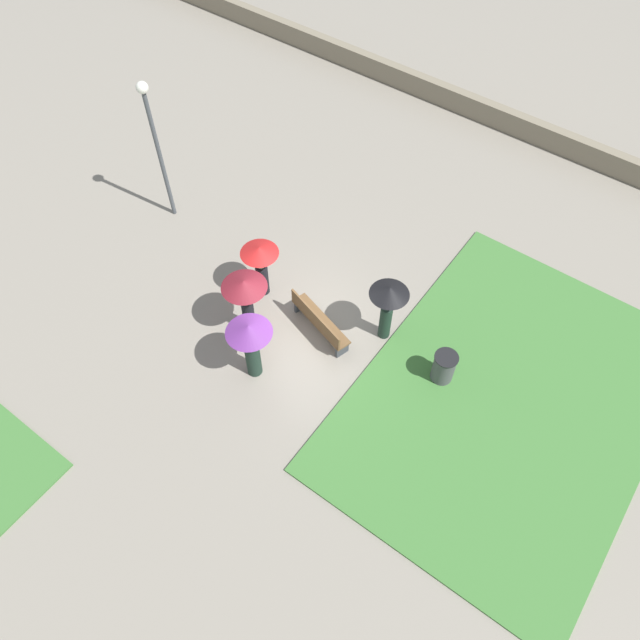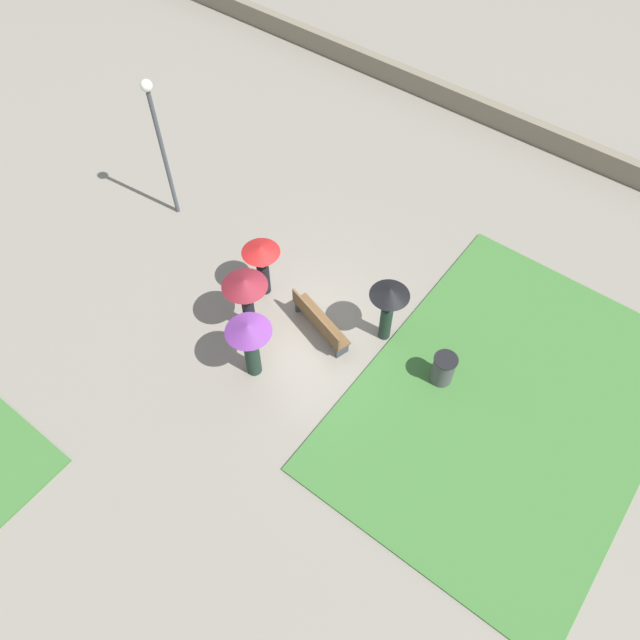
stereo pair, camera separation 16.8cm
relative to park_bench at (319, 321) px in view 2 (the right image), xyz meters
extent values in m
plane|color=gray|center=(0.37, 0.24, -0.48)|extent=(90.00, 90.00, 0.00)
cube|color=#427A38|center=(-4.95, -1.06, -0.45)|extent=(6.60, 9.23, 0.06)
cube|color=gray|center=(0.37, -10.60, -0.10)|extent=(45.00, 0.35, 0.76)
cube|color=brown|center=(-0.02, -0.07, -0.05)|extent=(2.03, 0.98, 0.05)
cube|color=brown|center=(0.03, 0.10, 0.20)|extent=(1.93, 0.62, 0.45)
cube|color=#383D42|center=(-0.88, 0.19, -0.28)|extent=(0.19, 0.39, 0.40)
cube|color=#383D42|center=(0.84, -0.33, -0.28)|extent=(0.19, 0.39, 0.40)
cylinder|color=#474C51|center=(6.17, -0.97, 1.60)|extent=(0.12, 0.12, 4.15)
sphere|color=white|center=(6.17, -0.97, 3.83)|extent=(0.32, 0.32, 0.32)
cylinder|color=#4C4C51|center=(-3.29, -0.69, -0.02)|extent=(0.55, 0.55, 0.92)
cylinder|color=black|center=(-3.29, -0.69, 0.46)|extent=(0.59, 0.59, 0.03)
cylinder|color=black|center=(1.53, 0.95, 0.10)|extent=(0.40, 0.40, 1.16)
sphere|color=tan|center=(1.53, 0.95, 0.78)|extent=(0.21, 0.21, 0.21)
cylinder|color=#4C4C4F|center=(1.53, 0.95, 1.06)|extent=(0.02, 0.02, 0.35)
cone|color=maroon|center=(1.53, 0.95, 1.35)|extent=(1.14, 1.14, 0.21)
cylinder|color=#1E3328|center=(0.59, 1.90, 0.09)|extent=(0.50, 0.50, 1.13)
sphere|color=brown|center=(0.59, 1.90, 0.76)|extent=(0.22, 0.22, 0.22)
cylinder|color=#4C4C4F|center=(0.59, 1.90, 1.05)|extent=(0.02, 0.02, 0.35)
cone|color=#703389|center=(0.59, 1.90, 1.35)|extent=(1.11, 1.11, 0.25)
cylinder|color=black|center=(2.04, -0.22, 0.02)|extent=(0.46, 0.46, 0.99)
sphere|color=tan|center=(2.04, -0.22, 0.62)|extent=(0.22, 0.22, 0.22)
cylinder|color=#4C4C4F|center=(2.04, -0.22, 0.90)|extent=(0.02, 0.02, 0.35)
cone|color=red|center=(2.04, -0.22, 1.17)|extent=(1.01, 1.01, 0.19)
cylinder|color=#1E3328|center=(-1.42, -0.95, 0.09)|extent=(0.43, 0.43, 1.14)
sphere|color=#997051|center=(-1.42, -0.95, 0.77)|extent=(0.21, 0.21, 0.21)
cylinder|color=#4C4C4F|center=(-1.42, -0.95, 1.05)|extent=(0.02, 0.02, 0.35)
cone|color=black|center=(-1.42, -0.95, 1.34)|extent=(0.99, 0.99, 0.24)
camera|label=1|loc=(-5.57, 7.54, 13.00)|focal=35.00mm
camera|label=2|loc=(-5.71, 7.43, 13.00)|focal=35.00mm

